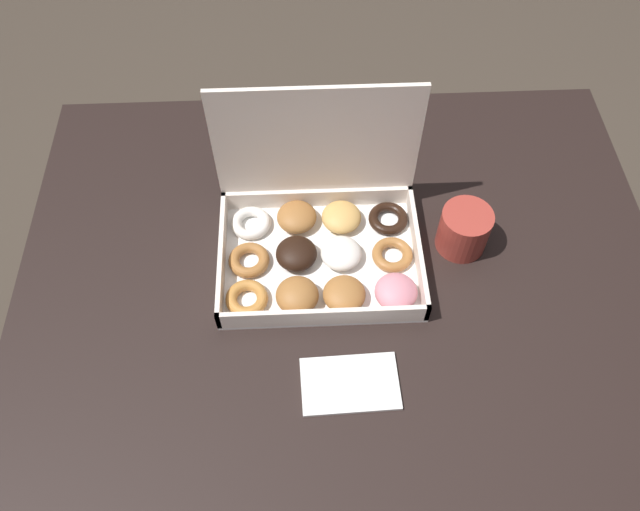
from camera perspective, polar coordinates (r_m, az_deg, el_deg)
ground_plane at (r=1.76m, az=1.35°, el=-15.73°), size 8.00×8.00×0.00m
dining_table at (r=1.15m, az=1.99°, el=-5.80°), size 1.13×0.98×0.75m
donut_box at (r=1.08m, az=0.11°, el=1.74°), size 0.35×0.26×0.28m
coffee_mug at (r=1.12m, az=13.03°, el=2.36°), size 0.09×0.09×0.08m
paper_napkin at (r=1.00m, az=2.53°, el=-11.63°), size 0.16×0.10×0.01m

